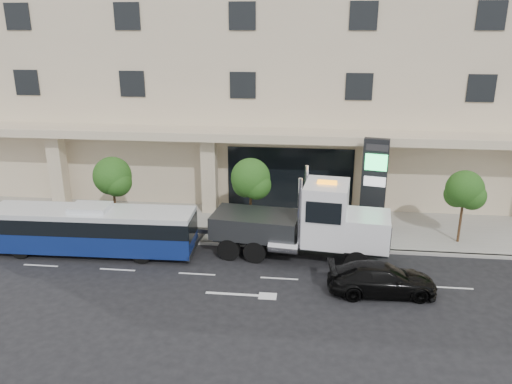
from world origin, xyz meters
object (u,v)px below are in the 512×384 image
signage_pylon (374,186)px  tow_truck (307,224)px  city_bus (92,229)px  black_sedan (382,279)px

signage_pylon → tow_truck: bearing=-123.2°
city_bus → signage_pylon: signage_pylon is taller
city_bus → tow_truck: 11.17m
tow_truck → black_sedan: (3.41, -3.23, -1.21)m
tow_truck → black_sedan: tow_truck is taller
tow_truck → signage_pylon: signage_pylon is taller
city_bus → signage_pylon: bearing=14.6°
city_bus → tow_truck: (11.13, 0.70, 0.53)m
tow_truck → signage_pylon: (3.61, 3.56, 1.03)m
tow_truck → signage_pylon: size_ratio=1.87×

